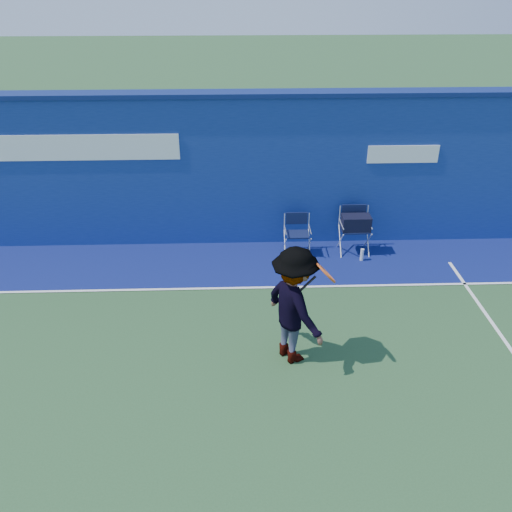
{
  "coord_description": "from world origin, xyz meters",
  "views": [
    {
      "loc": [
        0.37,
        -5.12,
        5.26
      ],
      "look_at": [
        0.64,
        2.6,
        1.0
      ],
      "focal_mm": 38.0,
      "sensor_mm": 36.0,
      "label": 1
    }
  ],
  "objects_px": {
    "directors_chair_left": "(297,242)",
    "tennis_player": "(294,306)",
    "water_bottle": "(362,255)",
    "directors_chair_right": "(354,235)"
  },
  "relations": [
    {
      "from": "water_bottle",
      "to": "tennis_player",
      "type": "bearing_deg",
      "value": -119.64
    },
    {
      "from": "water_bottle",
      "to": "tennis_player",
      "type": "distance_m",
      "value": 3.42
    },
    {
      "from": "directors_chair_right",
      "to": "water_bottle",
      "type": "distance_m",
      "value": 0.46
    },
    {
      "from": "directors_chair_right",
      "to": "water_bottle",
      "type": "height_order",
      "value": "directors_chair_right"
    },
    {
      "from": "directors_chair_left",
      "to": "water_bottle",
      "type": "relative_size",
      "value": 3.24
    },
    {
      "from": "tennis_player",
      "to": "directors_chair_left",
      "type": "bearing_deg",
      "value": 83.15
    },
    {
      "from": "water_bottle",
      "to": "tennis_player",
      "type": "relative_size",
      "value": 0.14
    },
    {
      "from": "directors_chair_left",
      "to": "directors_chair_right",
      "type": "xyz_separation_m",
      "value": [
        1.16,
        0.05,
        0.13
      ]
    },
    {
      "from": "directors_chair_left",
      "to": "water_bottle",
      "type": "distance_m",
      "value": 1.31
    },
    {
      "from": "directors_chair_left",
      "to": "tennis_player",
      "type": "bearing_deg",
      "value": -96.85
    }
  ]
}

